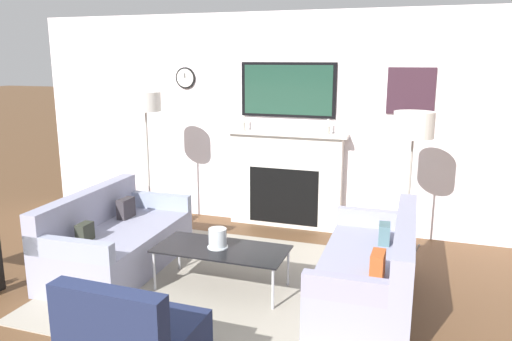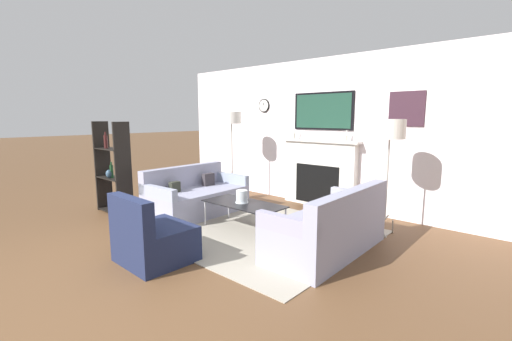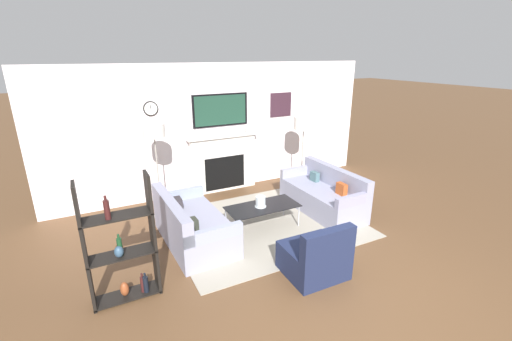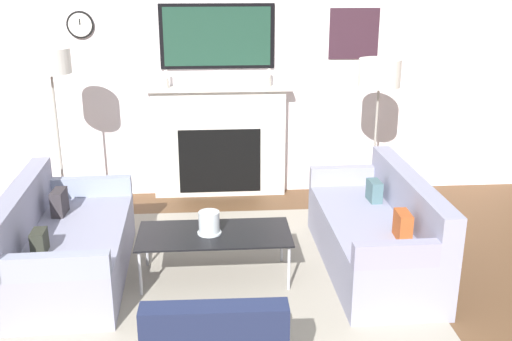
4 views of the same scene
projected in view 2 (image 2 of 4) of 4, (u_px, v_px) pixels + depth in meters
name	position (u px, v px, depth m)	size (l,w,h in m)	color
ground_plane	(80.00, 291.00, 3.27)	(60.00, 60.00, 0.00)	brown
fireplace_wall	(323.00, 140.00, 6.30)	(7.15, 0.28, 2.70)	white
area_rug	(251.00, 229.00, 5.05)	(3.20, 2.61, 0.01)	#9F9788
couch_left	(196.00, 197.00, 5.87)	(0.93, 1.71, 0.80)	#9091AA
couch_right	(330.00, 229.00, 4.16)	(0.80, 1.79, 0.82)	#9091AA
armchair	(152.00, 239.00, 3.89)	(0.78, 0.74, 0.80)	#1C2443
coffee_table	(244.00, 205.00, 4.98)	(1.24, 0.58, 0.40)	black
hurricane_candle	(242.00, 197.00, 4.99)	(0.20, 0.20, 0.19)	silver
floor_lamp_left	(232.00, 120.00, 6.64)	(0.38, 0.38, 1.75)	#9E998E
floor_lamp_right	(390.00, 131.00, 4.63)	(0.40, 0.40, 1.62)	#9E998E
shelf_unit	(113.00, 173.00, 5.87)	(0.79, 0.28, 1.57)	black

